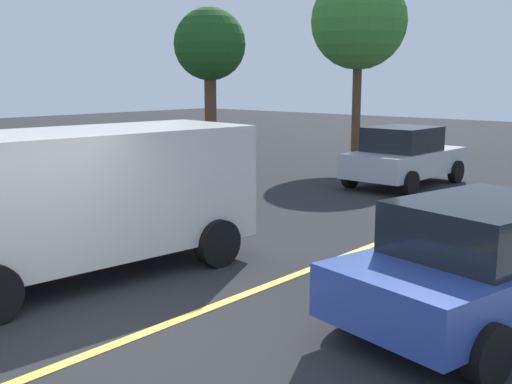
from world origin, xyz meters
The scene contains 7 objects.
ground_plane centered at (0.00, 0.00, 0.00)m, with size 80.00×80.00×0.00m, color #262628.
lane_marking_centre centered at (3.00, 0.00, 0.01)m, with size 28.00×0.16×0.01m, color #E0D14C.
white_van centered at (1.16, 2.42, 1.27)m, with size 5.39×2.71×2.20m.
car_blue_near_curb centered at (3.38, -2.89, 0.78)m, with size 4.66×2.69×1.54m.
car_silver_mid_road centered at (11.67, 2.68, 0.82)m, with size 3.99×2.08×1.64m.
tree_left_verge centered at (14.57, 6.11, 4.83)m, with size 3.25×3.25×6.48m.
tree_right_verge centered at (9.36, 7.99, 3.86)m, with size 2.14×2.14×5.03m.
Camera 1 is at (-3.90, -5.49, 2.95)m, focal length 43.37 mm.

